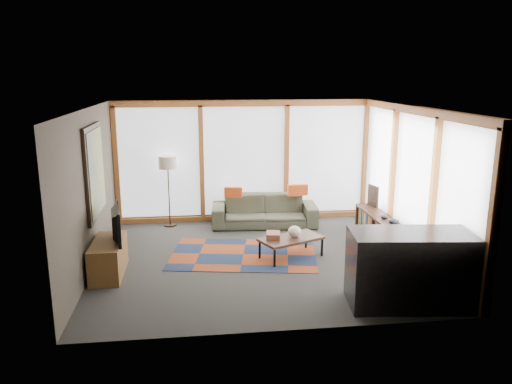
{
  "coord_description": "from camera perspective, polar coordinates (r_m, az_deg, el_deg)",
  "views": [
    {
      "loc": [
        -1.05,
        -8.09,
        3.14
      ],
      "look_at": [
        0.0,
        0.4,
        1.1
      ],
      "focal_mm": 35.0,
      "sensor_mm": 36.0,
      "label": 1
    }
  ],
  "objects": [
    {
      "name": "bowl_a",
      "position": [
        9.32,
        15.46,
        -3.26
      ],
      "size": [
        0.21,
        0.21,
        0.1
      ],
      "primitive_type": "ellipsoid",
      "rotation": [
        0.0,
        0.0,
        0.02
      ],
      "color": "black",
      "rests_on": "bookshelf"
    },
    {
      "name": "bookshelf",
      "position": [
        9.84,
        14.03,
        -4.1
      ],
      "size": [
        0.36,
        1.97,
        0.49
      ],
      "primitive_type": null,
      "color": "black",
      "rests_on": "ground"
    },
    {
      "name": "pillow_left",
      "position": [
        10.34,
        -2.61,
        -0.0
      ],
      "size": [
        0.39,
        0.18,
        0.2
      ],
      "primitive_type": "cube",
      "rotation": [
        0.0,
        0.0,
        -0.19
      ],
      "color": "#CB481A",
      "rests_on": "sofa"
    },
    {
      "name": "room_envelope",
      "position": [
        8.93,
        3.03,
        3.08
      ],
      "size": [
        5.52,
        5.02,
        2.62
      ],
      "color": "#3E372E",
      "rests_on": "ground"
    },
    {
      "name": "sofa",
      "position": [
        10.51,
        0.96,
        -2.15
      ],
      "size": [
        2.25,
        1.03,
        0.64
      ],
      "primitive_type": "imported",
      "rotation": [
        0.0,
        0.0,
        -0.08
      ],
      "color": "#3F4131",
      "rests_on": "ground"
    },
    {
      "name": "floor_lamp",
      "position": [
        10.54,
        -9.94,
        0.08
      ],
      "size": [
        0.38,
        0.38,
        1.49
      ],
      "primitive_type": null,
      "color": "#2F2119",
      "rests_on": "ground"
    },
    {
      "name": "book_stack",
      "position": [
        8.67,
        1.98,
        -4.96
      ],
      "size": [
        0.28,
        0.33,
        0.1
      ],
      "primitive_type": "cube",
      "rotation": [
        0.0,
        0.0,
        -0.17
      ],
      "color": "brown",
      "rests_on": "coffee_table"
    },
    {
      "name": "ground",
      "position": [
        8.74,
        0.32,
        -7.64
      ],
      "size": [
        5.5,
        5.5,
        0.0
      ],
      "primitive_type": "plane",
      "color": "#292927",
      "rests_on": "ground"
    },
    {
      "name": "coffee_table",
      "position": [
        8.77,
        4.02,
        -6.34
      ],
      "size": [
        1.21,
        0.95,
        0.36
      ],
      "primitive_type": null,
      "rotation": [
        0.0,
        0.0,
        0.43
      ],
      "color": "black",
      "rests_on": "ground"
    },
    {
      "name": "bar_counter",
      "position": [
        7.25,
        17.16,
        -8.4
      ],
      "size": [
        1.72,
        0.94,
        1.04
      ],
      "primitive_type": "cube",
      "rotation": [
        0.0,
        0.0,
        -0.11
      ],
      "color": "black",
      "rests_on": "ground"
    },
    {
      "name": "television",
      "position": [
        8.2,
        -16.15,
        -3.52
      ],
      "size": [
        0.28,
        0.96,
        0.55
      ],
      "primitive_type": "imported",
      "rotation": [
        0.0,
        0.0,
        1.74
      ],
      "color": "black",
      "rests_on": "tv_console"
    },
    {
      "name": "shelf_picture",
      "position": [
        10.42,
        13.24,
        -0.44
      ],
      "size": [
        0.12,
        0.33,
        0.43
      ],
      "primitive_type": "cube",
      "rotation": [
        0.0,
        0.0,
        0.24
      ],
      "color": "black",
      "rests_on": "bookshelf"
    },
    {
      "name": "tv_console",
      "position": [
        8.35,
        -16.51,
        -7.21
      ],
      "size": [
        0.46,
        1.11,
        0.56
      ],
      "primitive_type": "cube",
      "color": "brown",
      "rests_on": "ground"
    },
    {
      "name": "bowl_b",
      "position": [
        9.62,
        14.46,
        -2.76
      ],
      "size": [
        0.15,
        0.15,
        0.08
      ],
      "primitive_type": "ellipsoid",
      "rotation": [
        0.0,
        0.0,
        -0.01
      ],
      "color": "black",
      "rests_on": "bookshelf"
    },
    {
      "name": "vase",
      "position": [
        8.71,
        4.43,
        -4.54
      ],
      "size": [
        0.27,
        0.27,
        0.2
      ],
      "primitive_type": "ellipsoid",
      "rotation": [
        0.0,
        0.0,
        0.19
      ],
      "color": "beige",
      "rests_on": "coffee_table"
    },
    {
      "name": "rug",
      "position": [
        8.93,
        -1.44,
        -7.15
      ],
      "size": [
        2.77,
        2.03,
        0.01
      ],
      "primitive_type": "cube",
      "rotation": [
        0.0,
        0.0,
        -0.17
      ],
      "color": "maroon",
      "rests_on": "ground"
    },
    {
      "name": "pillow_right",
      "position": [
        10.5,
        4.78,
        0.23
      ],
      "size": [
        0.43,
        0.15,
        0.23
      ],
      "primitive_type": "cube",
      "rotation": [
        0.0,
        0.0,
        0.05
      ],
      "color": "#CB481A",
      "rests_on": "sofa"
    }
  ]
}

